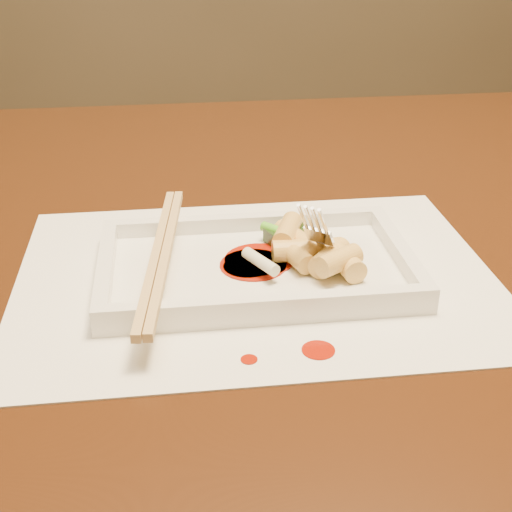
{
  "coord_description": "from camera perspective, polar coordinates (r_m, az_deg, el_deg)",
  "views": [
    {
      "loc": [
        -0.1,
        -0.62,
        1.04
      ],
      "look_at": [
        -0.03,
        -0.1,
        0.77
      ],
      "focal_mm": 50.0,
      "sensor_mm": 36.0,
      "label": 1
    }
  ],
  "objects": [
    {
      "name": "plate_rim_far",
      "position": [
        0.66,
        -0.81,
        2.71
      ],
      "size": [
        0.26,
        0.01,
        0.01
      ],
      "primitive_type": "cube",
      "color": "white",
      "rests_on": "plate_base"
    },
    {
      "name": "chopstick_b",
      "position": [
        0.59,
        -7.19,
        0.23
      ],
      "size": [
        0.03,
        0.25,
        0.01
      ],
      "primitive_type": "cube",
      "rotation": [
        0.0,
        0.0,
        -0.11
      ],
      "color": "tan",
      "rests_on": "plate_rim_near"
    },
    {
      "name": "scallion_green",
      "position": [
        0.62,
        3.65,
        1.33
      ],
      "size": [
        0.06,
        0.07,
        0.01
      ],
      "primitive_type": "cylinder",
      "rotation": [
        1.57,
        0.0,
        0.75
      ],
      "color": "#45AC1B",
      "rests_on": "plate_base"
    },
    {
      "name": "table",
      "position": [
        0.74,
        1.69,
        -4.61
      ],
      "size": [
        1.4,
        0.9,
        0.75
      ],
      "color": "black",
      "rests_on": "ground"
    },
    {
      "name": "placemat",
      "position": [
        0.6,
        -0.0,
        -1.58
      ],
      "size": [
        0.4,
        0.3,
        0.0
      ],
      "primitive_type": "cube",
      "color": "white",
      "rests_on": "table"
    },
    {
      "name": "scallion_white",
      "position": [
        0.58,
        0.37,
        -0.45
      ],
      "size": [
        0.03,
        0.04,
        0.01
      ],
      "primitive_type": "cylinder",
      "rotation": [
        1.57,
        0.0,
        0.5
      ],
      "color": "#EAEACC",
      "rests_on": "plate_base"
    },
    {
      "name": "plate_rim_near",
      "position": [
        0.53,
        1.0,
        -3.95
      ],
      "size": [
        0.26,
        0.01,
        0.01
      ],
      "primitive_type": "cube",
      "color": "white",
      "rests_on": "plate_base"
    },
    {
      "name": "rice_cake_4",
      "position": [
        0.59,
        3.22,
        0.02
      ],
      "size": [
        0.03,
        0.04,
        0.02
      ],
      "primitive_type": "cylinder",
      "rotation": [
        1.57,
        0.0,
        0.33
      ],
      "color": "#EECE6F",
      "rests_on": "plate_base"
    },
    {
      "name": "rice_cake_2",
      "position": [
        0.62,
        2.54,
        2.0
      ],
      "size": [
        0.03,
        0.05,
        0.02
      ],
      "primitive_type": "cylinder",
      "rotation": [
        1.57,
        0.0,
        2.78
      ],
      "color": "#EECE6F",
      "rests_on": "plate_base"
    },
    {
      "name": "plate_rim_right",
      "position": [
        0.62,
        11.43,
        0.42
      ],
      "size": [
        0.01,
        0.14,
        0.01
      ],
      "primitive_type": "cube",
      "color": "white",
      "rests_on": "plate_base"
    },
    {
      "name": "fork",
      "position": [
        0.6,
        6.52,
        6.66
      ],
      "size": [
        0.09,
        0.1,
        0.14
      ],
      "primitive_type": null,
      "color": "silver",
      "rests_on": "plate_base"
    },
    {
      "name": "rice_cake_0",
      "position": [
        0.62,
        3.17,
        1.47
      ],
      "size": [
        0.03,
        0.05,
        0.02
      ],
      "primitive_type": "cylinder",
      "rotation": [
        1.57,
        0.0,
        0.4
      ],
      "color": "#EECE6F",
      "rests_on": "plate_base"
    },
    {
      "name": "chopstick_a",
      "position": [
        0.59,
        -7.97,
        0.19
      ],
      "size": [
        0.03,
        0.25,
        0.01
      ],
      "primitive_type": "cube",
      "rotation": [
        0.0,
        0.0,
        -0.11
      ],
      "color": "tan",
      "rests_on": "plate_rim_near"
    },
    {
      "name": "rice_cake_6",
      "position": [
        0.6,
        4.61,
        0.5
      ],
      "size": [
        0.04,
        0.04,
        0.02
      ],
      "primitive_type": "cylinder",
      "rotation": [
        1.57,
        0.0,
        2.29
      ],
      "color": "#EECE6F",
      "rests_on": "plate_base"
    },
    {
      "name": "sauce_blob_0",
      "position": [
        0.6,
        -0.23,
        -0.71
      ],
      "size": [
        0.06,
        0.06,
        0.0
      ],
      "primitive_type": "cylinder",
      "color": "#9D1604",
      "rests_on": "plate_base"
    },
    {
      "name": "rice_cake_7",
      "position": [
        0.6,
        3.32,
        0.44
      ],
      "size": [
        0.04,
        0.02,
        0.02
      ],
      "primitive_type": "cylinder",
      "rotation": [
        1.57,
        0.0,
        1.55
      ],
      "color": "#EECE6F",
      "rests_on": "plate_base"
    },
    {
      "name": "plate_base",
      "position": [
        0.6,
        -0.0,
        -1.19
      ],
      "size": [
        0.26,
        0.16,
        0.01
      ],
      "primitive_type": "cube",
      "color": "white",
      "rests_on": "placemat"
    },
    {
      "name": "sauce_splatter_a",
      "position": [
        0.51,
        5.01,
        -7.5
      ],
      "size": [
        0.02,
        0.02,
        0.0
      ],
      "primitive_type": "cylinder",
      "color": "#9D1604",
      "rests_on": "placemat"
    },
    {
      "name": "rice_cake_1",
      "position": [
        0.59,
        5.93,
        -0.13
      ],
      "size": [
        0.04,
        0.05,
        0.02
      ],
      "primitive_type": "cylinder",
      "rotation": [
        1.57,
        0.0,
        2.48
      ],
      "color": "#EECE6F",
      "rests_on": "plate_base"
    },
    {
      "name": "veg_piece",
      "position": [
        0.63,
        2.68,
        1.64
      ],
      "size": [
        0.05,
        0.04,
        0.01
      ],
      "primitive_type": "cube",
      "rotation": [
        0.0,
        0.0,
        0.4
      ],
      "color": "black",
      "rests_on": "plate_base"
    },
    {
      "name": "sauce_blob_2",
      "position": [
        0.61,
        0.26,
        -0.27
      ],
      "size": [
        0.06,
        0.06,
        0.0
      ],
      "primitive_type": "cylinder",
      "color": "#9D1604",
      "rests_on": "plate_base"
    },
    {
      "name": "sauce_blob_1",
      "position": [
        0.6,
        -0.67,
        -0.86
      ],
      "size": [
        0.04,
        0.04,
        0.0
      ],
      "primitive_type": "cylinder",
      "color": "#9D1604",
      "rests_on": "plate_base"
    },
    {
      "name": "rice_cake_3",
      "position": [
        0.59,
        7.05,
        -0.32
      ],
      "size": [
        0.03,
        0.05,
        0.02
      ],
      "primitive_type": "cylinder",
      "rotation": [
        1.57,
        0.0,
        0.19
      ],
      "color": "#EECE6F",
      "rests_on": "plate_base"
    },
    {
      "name": "rice_cake_5",
      "position": [
        0.58,
        6.63,
        -0.37
      ],
      "size": [
        0.04,
        0.04,
        0.02
      ],
      "primitive_type": "cylinder",
      "rotation": [
        1.57,
        0.0,
        2.13
      ],
      "color": "#EECE6F",
      "rests_on": "plate_base"
    },
    {
      "name": "sauce_splatter_b",
      "position": [
        0.5,
        -0.56,
        -8.27
      ],
      "size": [
        0.01,
        0.01,
        0.0
      ],
      "primitive_type": "cylinder",
      "color": "#9D1604",
      "rests_on": "placemat"
    },
    {
      "name": "plate_rim_left",
      "position": [
        0.59,
        -11.95,
        -0.95
      ],
      "size": [
        0.01,
        0.14,
        0.01
      ],
      "primitive_type": "cube",
      "color": "white",
      "rests_on": "plate_base"
    }
  ]
}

